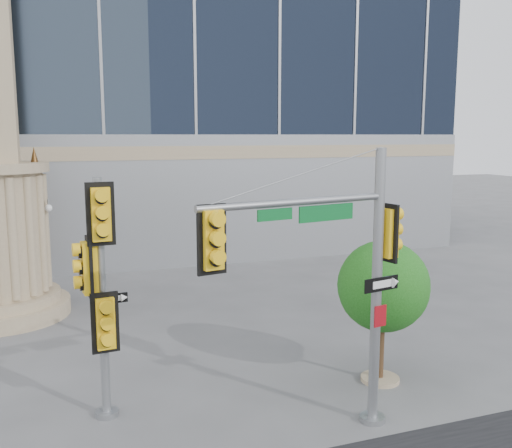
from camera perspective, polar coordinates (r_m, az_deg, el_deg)
name	(u,v)px	position (r m, az deg, el deg)	size (l,w,h in m)	color
ground	(267,406)	(13.31, 1.07, -17.77)	(120.00, 120.00, 0.00)	#545456
main_signal_pole	(337,262)	(11.09, 8.15, -3.81)	(4.41, 1.21, 5.73)	slate
secondary_signal_pole	(100,281)	(12.15, -15.38, -5.53)	(0.91, 0.67, 5.13)	slate
street_tree	(384,290)	(14.10, 12.71, -6.43)	(2.24, 2.19, 3.50)	#9E896B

